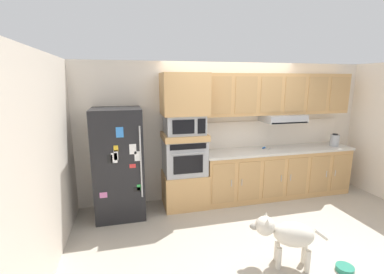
% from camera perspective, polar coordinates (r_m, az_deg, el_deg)
% --- Properties ---
extents(ground_plane, '(9.60, 9.60, 0.00)m').
position_cam_1_polar(ground_plane, '(4.59, 12.41, -16.67)').
color(ground_plane, '#B2A899').
extents(back_kitchen_wall, '(6.20, 0.12, 2.50)m').
position_cam_1_polar(back_kitchen_wall, '(5.13, 7.57, 1.44)').
color(back_kitchen_wall, silver).
rests_on(back_kitchen_wall, ground).
extents(side_panel_left, '(0.12, 7.10, 2.50)m').
position_cam_1_polar(side_panel_left, '(3.82, -27.74, -3.47)').
color(side_panel_left, silver).
rests_on(side_panel_left, ground).
extents(refrigerator, '(0.76, 0.73, 1.76)m').
position_cam_1_polar(refrigerator, '(4.46, -15.31, -5.39)').
color(refrigerator, black).
rests_on(refrigerator, ground).
extents(oven_base_cabinet, '(0.74, 0.62, 0.60)m').
position_cam_1_polar(oven_base_cabinet, '(4.81, -1.59, -10.99)').
color(oven_base_cabinet, tan).
rests_on(oven_base_cabinet, ground).
extents(built_in_oven, '(0.70, 0.62, 0.60)m').
position_cam_1_polar(built_in_oven, '(4.61, -1.62, -4.12)').
color(built_in_oven, '#A8AAAF').
rests_on(built_in_oven, oven_base_cabinet).
extents(appliance_mid_shelf, '(0.74, 0.62, 0.10)m').
position_cam_1_polar(appliance_mid_shelf, '(4.53, -1.65, 0.15)').
color(appliance_mid_shelf, tan).
rests_on(appliance_mid_shelf, built_in_oven).
extents(microwave, '(0.64, 0.54, 0.32)m').
position_cam_1_polar(microwave, '(4.49, -1.66, 2.77)').
color(microwave, '#A8AAAF').
rests_on(microwave, appliance_mid_shelf).
extents(appliance_upper_cabinet, '(0.74, 0.62, 0.68)m').
position_cam_1_polar(appliance_upper_cabinet, '(4.44, -1.71, 9.15)').
color(appliance_upper_cabinet, tan).
rests_on(appliance_upper_cabinet, microwave).
extents(lower_cabinet_run, '(2.86, 0.63, 0.88)m').
position_cam_1_polar(lower_cabinet_run, '(5.41, 17.55, -7.35)').
color(lower_cabinet_run, tan).
rests_on(lower_cabinet_run, ground).
extents(countertop_slab, '(2.90, 0.64, 0.04)m').
position_cam_1_polar(countertop_slab, '(5.28, 17.84, -2.62)').
color(countertop_slab, beige).
rests_on(countertop_slab, lower_cabinet_run).
extents(backsplash_panel, '(2.90, 0.02, 0.50)m').
position_cam_1_polar(backsplash_panel, '(5.47, 16.45, 0.84)').
color(backsplash_panel, white).
rests_on(backsplash_panel, countertop_slab).
extents(upper_cabinet_with_hood, '(2.86, 0.48, 0.88)m').
position_cam_1_polar(upper_cabinet_with_hood, '(5.24, 17.90, 8.37)').
color(upper_cabinet_with_hood, tan).
rests_on(upper_cabinet_with_hood, backsplash_panel).
extents(screwdriver, '(0.17, 0.17, 0.03)m').
position_cam_1_polar(screwdriver, '(5.23, 15.16, -2.23)').
color(screwdriver, blue).
rests_on(screwdriver, countertop_slab).
extents(electric_kettle, '(0.17, 0.17, 0.24)m').
position_cam_1_polar(electric_kettle, '(5.93, 28.11, -0.59)').
color(electric_kettle, '#A8AAAF').
rests_on(electric_kettle, countertop_slab).
extents(dog, '(0.84, 0.47, 0.62)m').
position_cam_1_polar(dog, '(3.52, 19.46, -18.88)').
color(dog, beige).
rests_on(dog, ground).
extents(dog_food_bowl, '(0.20, 0.20, 0.06)m').
position_cam_1_polar(dog_food_bowl, '(3.90, 29.79, -23.13)').
color(dog_food_bowl, '#267F66').
rests_on(dog_food_bowl, ground).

